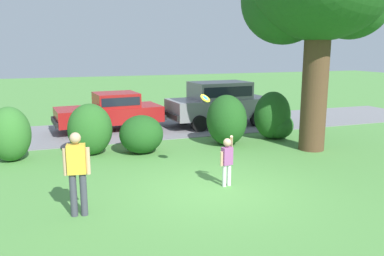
% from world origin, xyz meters
% --- Properties ---
extents(ground_plane, '(80.00, 80.00, 0.00)m').
position_xyz_m(ground_plane, '(0.00, 0.00, 0.00)').
color(ground_plane, '#518E42').
extents(driveway_strip, '(28.00, 4.40, 0.02)m').
position_xyz_m(driveway_strip, '(0.00, 7.60, 0.01)').
color(driveway_strip, slate).
rests_on(driveway_strip, ground).
extents(shrub_near_tree, '(1.22, 1.30, 1.66)m').
position_xyz_m(shrub_near_tree, '(-4.82, 4.35, 0.83)').
color(shrub_near_tree, '#33702B').
rests_on(shrub_near_tree, ground).
extents(shrub_centre_left, '(1.40, 1.29, 1.65)m').
position_xyz_m(shrub_centre_left, '(-2.47, 4.27, 0.82)').
color(shrub_centre_left, '#286023').
rests_on(shrub_centre_left, ground).
extents(shrub_centre, '(1.42, 1.37, 1.24)m').
position_xyz_m(shrub_centre, '(-0.90, 3.91, 0.62)').
color(shrub_centre, '#1E511C').
rests_on(shrub_centre, ground).
extents(shrub_centre_right, '(1.37, 1.60, 1.77)m').
position_xyz_m(shrub_centre_right, '(2.17, 4.01, 0.88)').
color(shrub_centre_right, '#1E511C').
rests_on(shrub_centre_right, ground).
extents(shrub_far_end, '(1.49, 1.22, 1.78)m').
position_xyz_m(shrub_far_end, '(4.26, 4.28, 0.78)').
color(shrub_far_end, '#1E511C').
rests_on(shrub_far_end, ground).
extents(parked_sedan, '(4.54, 2.37, 1.56)m').
position_xyz_m(parked_sedan, '(-1.28, 7.87, 0.85)').
color(parked_sedan, maroon).
rests_on(parked_sedan, ground).
extents(parked_suv, '(4.81, 2.33, 1.92)m').
position_xyz_m(parked_suv, '(3.37, 7.37, 1.08)').
color(parked_suv, gray).
rests_on(parked_suv, ground).
extents(child_thrower, '(0.43, 0.31, 1.29)m').
position_xyz_m(child_thrower, '(0.39, 0.11, 0.72)').
color(child_thrower, white).
rests_on(child_thrower, ground).
extents(frisbee, '(0.32, 0.25, 0.27)m').
position_xyz_m(frisbee, '(0.14, 0.94, 2.10)').
color(frisbee, yellow).
extents(adult_onlooker, '(0.52, 0.27, 1.74)m').
position_xyz_m(adult_onlooker, '(-3.18, -0.49, 0.98)').
color(adult_onlooker, '#3F3F4C').
rests_on(adult_onlooker, ground).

